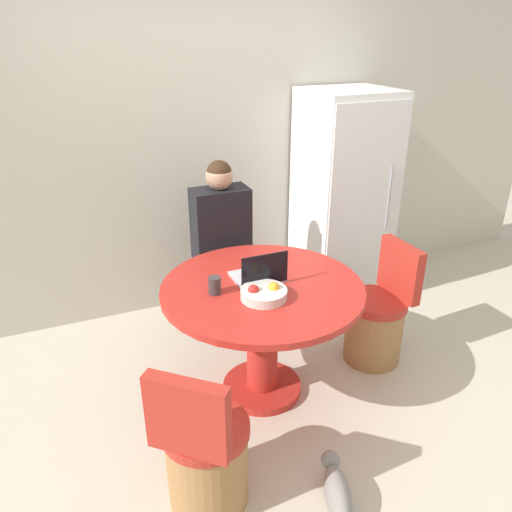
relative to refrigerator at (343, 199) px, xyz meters
name	(u,v)px	position (x,y,z in m)	size (l,w,h in m)	color
ground_plane	(269,407)	(-1.17, -1.14, -0.86)	(12.00, 12.00, 0.00)	beige
wall_back	(190,149)	(-1.17, 0.37, 0.44)	(7.00, 0.06, 2.60)	beige
refrigerator	(343,199)	(0.00, 0.00, 0.00)	(0.67, 0.66, 1.73)	white
dining_table	(262,317)	(-1.15, -0.97, -0.31)	(1.21, 1.21, 0.77)	#B2261E
chair_near_left_corner	(206,457)	(-1.73, -1.63, -0.57)	(0.48, 0.48, 0.86)	#9E7042
chair_right_side	(377,322)	(-0.27, -0.95, -0.57)	(0.42, 0.42, 0.86)	#9E7042
person_seated	(219,241)	(-1.13, -0.14, -0.14)	(0.40, 0.37, 1.34)	#2D2D38
laptop	(259,275)	(-1.14, -0.91, -0.05)	(0.29, 0.25, 0.21)	#B7B7BC
fruit_bowl	(264,293)	(-1.20, -1.11, -0.06)	(0.26, 0.26, 0.09)	beige
coffee_cup	(215,285)	(-1.43, -0.95, -0.04)	(0.07, 0.07, 0.10)	#383333
cat	(337,491)	(-1.15, -1.90, -0.77)	(0.22, 0.43, 0.18)	gray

